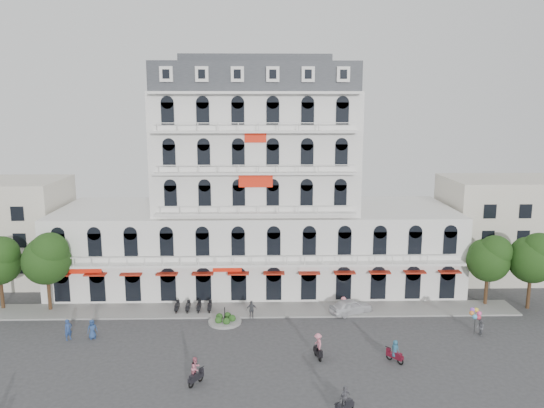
{
  "coord_description": "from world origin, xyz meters",
  "views": [
    {
      "loc": [
        0.4,
        -42.09,
        20.71
      ],
      "look_at": [
        1.63,
        10.0,
        10.89
      ],
      "focal_mm": 35.0,
      "sensor_mm": 36.0,
      "label": 1
    }
  ],
  "objects_px": {
    "parked_car": "(351,306)",
    "rider_east": "(395,352)",
    "balloon_vendor": "(478,321)",
    "rider_northeast": "(345,400)",
    "rider_center": "(318,345)",
    "rider_southwest": "(196,370)"
  },
  "relations": [
    {
      "from": "rider_southwest",
      "to": "rider_northeast",
      "type": "distance_m",
      "value": 11.32
    },
    {
      "from": "rider_center",
      "to": "balloon_vendor",
      "type": "relative_size",
      "value": 0.9
    },
    {
      "from": "parked_car",
      "to": "rider_east",
      "type": "height_order",
      "value": "rider_east"
    },
    {
      "from": "parked_car",
      "to": "rider_center",
      "type": "distance_m",
      "value": 10.48
    },
    {
      "from": "rider_northeast",
      "to": "balloon_vendor",
      "type": "bearing_deg",
      "value": -174.29
    },
    {
      "from": "parked_car",
      "to": "rider_northeast",
      "type": "relative_size",
      "value": 2.15
    },
    {
      "from": "rider_northeast",
      "to": "rider_center",
      "type": "height_order",
      "value": "rider_center"
    },
    {
      "from": "rider_center",
      "to": "balloon_vendor",
      "type": "bearing_deg",
      "value": 93.63
    },
    {
      "from": "rider_northeast",
      "to": "rider_center",
      "type": "xyz_separation_m",
      "value": [
        -0.95,
        7.99,
        0.17
      ]
    },
    {
      "from": "parked_car",
      "to": "rider_southwest",
      "type": "height_order",
      "value": "rider_southwest"
    },
    {
      "from": "balloon_vendor",
      "to": "rider_northeast",
      "type": "bearing_deg",
      "value": -139.12
    },
    {
      "from": "rider_east",
      "to": "rider_center",
      "type": "distance_m",
      "value": 6.26
    },
    {
      "from": "rider_southwest",
      "to": "rider_center",
      "type": "distance_m",
      "value": 10.37
    },
    {
      "from": "rider_northeast",
      "to": "balloon_vendor",
      "type": "distance_m",
      "value": 18.66
    },
    {
      "from": "parked_car",
      "to": "balloon_vendor",
      "type": "relative_size",
      "value": 1.81
    },
    {
      "from": "parked_car",
      "to": "rider_southwest",
      "type": "bearing_deg",
      "value": 110.32
    },
    {
      "from": "rider_southwest",
      "to": "balloon_vendor",
      "type": "distance_m",
      "value": 25.97
    },
    {
      "from": "rider_east",
      "to": "rider_center",
      "type": "relative_size",
      "value": 0.87
    },
    {
      "from": "rider_northeast",
      "to": "balloon_vendor",
      "type": "relative_size",
      "value": 0.84
    },
    {
      "from": "parked_car",
      "to": "rider_center",
      "type": "relative_size",
      "value": 2.0
    },
    {
      "from": "parked_car",
      "to": "rider_northeast",
      "type": "xyz_separation_m",
      "value": [
        -3.42,
        -17.51,
        0.24
      ]
    },
    {
      "from": "rider_east",
      "to": "balloon_vendor",
      "type": "bearing_deg",
      "value": -100.74
    }
  ]
}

